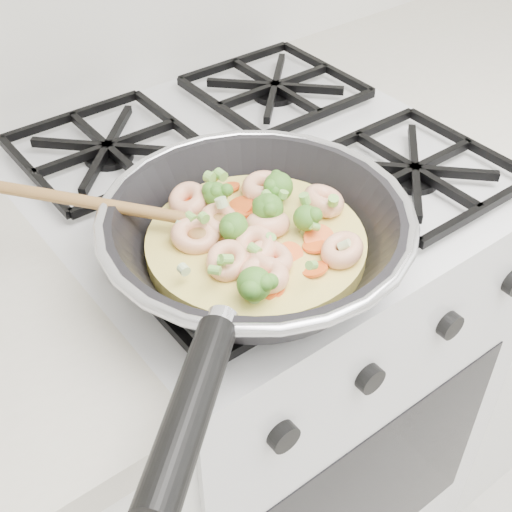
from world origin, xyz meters
TOP-DOWN VIEW (x-y plane):
  - stove at (0.00, 1.70)m, footprint 0.60×0.60m
  - skillet at (-0.14, 1.53)m, footprint 0.45×0.49m

SIDE VIEW (x-z plane):
  - stove at x=0.00m, z-range 0.00..0.92m
  - skillet at x=-0.14m, z-range 0.92..1.01m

